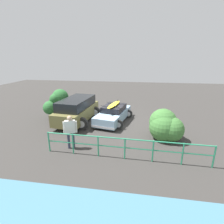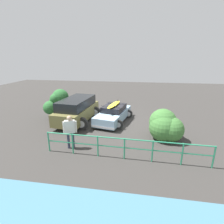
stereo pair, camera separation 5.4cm
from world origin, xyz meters
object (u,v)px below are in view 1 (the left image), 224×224
(suv_car, at_px, (77,110))
(bush_near_right, at_px, (56,101))
(person_bystander, at_px, (70,129))
(sedan_car, at_px, (113,114))
(bush_near_left, at_px, (165,126))

(suv_car, height_order, bush_near_right, bush_near_right)
(suv_car, xyz_separation_m, person_bystander, (-1.02, 3.89, 0.16))
(sedan_car, bearing_deg, person_bystander, 69.35)
(suv_car, distance_m, person_bystander, 4.02)
(person_bystander, height_order, bush_near_right, bush_near_right)
(person_bystander, distance_m, bush_near_right, 5.46)
(sedan_car, bearing_deg, suv_car, 10.48)
(person_bystander, bearing_deg, bush_near_right, -57.10)
(bush_near_left, distance_m, bush_near_right, 8.47)
(suv_car, bearing_deg, sedan_car, -169.52)
(bush_near_right, bearing_deg, bush_near_left, 162.55)
(person_bystander, distance_m, bush_near_left, 5.50)
(person_bystander, relative_size, bush_near_right, 0.81)
(sedan_car, xyz_separation_m, bush_near_right, (4.61, -0.19, 0.79))
(sedan_car, height_order, suv_car, suv_car)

